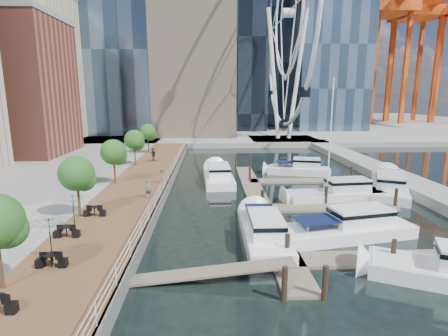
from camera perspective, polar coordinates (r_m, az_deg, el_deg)
name	(u,v)px	position (r m, az deg, el deg)	size (l,w,h in m)	color
ground	(235,249)	(23.62, 1.79, -13.06)	(520.00, 520.00, 0.00)	black
boardwalk	(141,186)	(38.31, -13.40, -2.81)	(6.00, 60.00, 1.00)	brown
seawall	(169,185)	(37.84, -8.94, -2.80)	(0.25, 60.00, 1.00)	#595954
land_far	(215,123)	(123.76, -1.56, 7.36)	(200.00, 114.00, 1.00)	gray
breakwater	(384,173)	(47.61, 24.72, -0.75)	(4.00, 60.00, 1.00)	gray
pier	(283,141)	(75.61, 9.65, 4.41)	(14.00, 12.00, 1.00)	gray
railing	(168,176)	(37.61, -9.14, -1.29)	(0.10, 60.00, 1.05)	white
floating_docks	(312,197)	(34.11, 14.10, -4.65)	(16.00, 34.00, 2.60)	#6D6051
ferris_wheel	(288,13)	(76.71, 10.36, 23.59)	(5.80, 45.60, 47.80)	white
port_cranes	(419,65)	(136.37, 29.26, 14.53)	(40.00, 52.00, 38.00)	#D84C14
street_trees	(113,152)	(37.15, -17.61, 2.49)	(2.60, 42.60, 4.60)	#3F2B1C
cafe_tables	(60,245)	(22.95, -25.23, -11.27)	(2.50, 13.70, 0.74)	black
yacht_foreground	(344,238)	(26.73, 19.03, -10.68)	(2.91, 10.86, 2.15)	white
pedestrian_near	(148,189)	(31.74, -12.29, -3.31)	(0.59, 0.39, 1.62)	#4D5767
pedestrian_mid	(161,176)	(36.68, -10.19, -1.33)	(0.71, 0.56, 1.47)	gray
pedestrian_far	(153,154)	(49.58, -11.44, 2.20)	(1.05, 0.44, 1.80)	#32393F
moored_yachts	(323,200)	(35.26, 15.87, -5.04)	(23.96, 32.52, 11.50)	silver
cafe_seating	(36,244)	(21.15, -28.29, -10.88)	(4.10, 13.66, 2.61)	#0F3819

